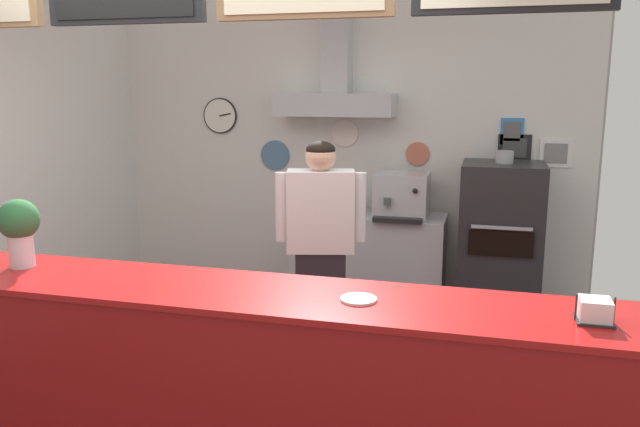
% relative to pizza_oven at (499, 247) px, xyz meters
% --- Properties ---
extents(back_wall_assembly, '(4.49, 3.02, 2.92)m').
position_rel_pizza_oven_xyz_m(back_wall_assembly, '(-1.44, 0.37, 0.85)').
color(back_wall_assembly, '#9E9E99').
rests_on(back_wall_assembly, ground_plane).
extents(service_counter, '(4.00, 0.60, 1.08)m').
position_rel_pizza_oven_xyz_m(service_counter, '(-1.44, -2.65, -0.17)').
color(service_counter, maroon).
rests_on(service_counter, ground_plane).
extents(back_prep_counter, '(1.33, 0.53, 0.90)m').
position_rel_pizza_oven_xyz_m(back_prep_counter, '(-1.12, 0.13, -0.26)').
color(back_prep_counter, '#B7BABF').
rests_on(back_prep_counter, ground_plane).
extents(pizza_oven, '(0.65, 0.67, 1.50)m').
position_rel_pizza_oven_xyz_m(pizza_oven, '(0.00, 0.00, 0.00)').
color(pizza_oven, '#232326').
rests_on(pizza_oven, ground_plane).
extents(shop_worker, '(0.59, 0.32, 1.66)m').
position_rel_pizza_oven_xyz_m(shop_worker, '(-1.20, -1.25, 0.19)').
color(shop_worker, '#232328').
rests_on(shop_worker, ground_plane).
extents(espresso_machine, '(0.45, 0.50, 0.38)m').
position_rel_pizza_oven_xyz_m(espresso_machine, '(-0.83, 0.11, 0.38)').
color(espresso_machine, '#B7BABF').
rests_on(espresso_machine, back_prep_counter).
extents(potted_rosemary, '(0.20, 0.20, 0.24)m').
position_rel_pizza_oven_xyz_m(potted_rosemary, '(-1.30, 0.13, 0.32)').
color(potted_rosemary, '#9E563D').
rests_on(potted_rosemary, back_prep_counter).
extents(potted_thyme, '(0.15, 0.15, 0.20)m').
position_rel_pizza_oven_xyz_m(potted_thyme, '(-1.59, 0.12, 0.30)').
color(potted_thyme, '#4C4C51').
rests_on(potted_thyme, back_prep_counter).
extents(basil_vase, '(0.21, 0.21, 0.36)m').
position_rel_pizza_oven_xyz_m(basil_vase, '(-2.46, -2.59, 0.58)').
color(basil_vase, silver).
rests_on(basil_vase, service_counter).
extents(napkin_holder, '(0.15, 0.14, 0.11)m').
position_rel_pizza_oven_xyz_m(napkin_holder, '(0.32, -2.67, 0.42)').
color(napkin_holder, '#262628').
rests_on(napkin_holder, service_counter).
extents(condiment_plate, '(0.16, 0.16, 0.01)m').
position_rel_pizza_oven_xyz_m(condiment_plate, '(-0.65, -2.66, 0.38)').
color(condiment_plate, white).
rests_on(condiment_plate, service_counter).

